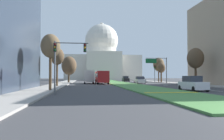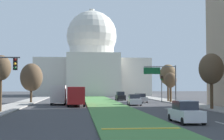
# 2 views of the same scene
# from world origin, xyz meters

# --- Properties ---
(ground_plane) EXTENTS (260.00, 260.00, 0.00)m
(ground_plane) POSITION_xyz_m (0.00, 51.15, 0.00)
(ground_plane) COLOR #3D3D3F
(grass_median) EXTENTS (6.07, 92.08, 0.14)m
(grass_median) POSITION_xyz_m (0.00, 46.04, 0.07)
(grass_median) COLOR #4C8442
(grass_median) RESTS_ON ground_plane
(median_curb_nose) EXTENTS (5.47, 0.50, 0.04)m
(median_curb_nose) POSITION_xyz_m (0.00, 12.02, 0.16)
(median_curb_nose) COLOR gold
(median_curb_nose) RESTS_ON grass_median
(lane_dashes_right) EXTENTS (0.16, 49.41, 0.01)m
(lane_dashes_right) POSITION_xyz_m (7.52, 39.19, 0.00)
(lane_dashes_right) COLOR silver
(lane_dashes_right) RESTS_ON ground_plane
(sidewalk_left) EXTENTS (4.00, 92.08, 0.15)m
(sidewalk_left) POSITION_xyz_m (-14.01, 40.92, 0.07)
(sidewalk_left) COLOR #9E9991
(sidewalk_left) RESTS_ON ground_plane
(sidewalk_right) EXTENTS (4.00, 92.08, 0.15)m
(sidewalk_right) POSITION_xyz_m (14.01, 40.92, 0.07)
(sidewalk_right) COLOR #9E9991
(sidewalk_right) RESTS_ON ground_plane
(capitol_building) EXTENTS (35.87, 29.66, 29.29)m
(capitol_building) POSITION_xyz_m (0.00, 101.63, 10.44)
(capitol_building) COLOR beige
(capitol_building) RESTS_ON ground_plane
(traffic_light_near_left) EXTENTS (3.34, 0.35, 5.20)m
(traffic_light_near_left) POSITION_xyz_m (-10.66, 12.53, 3.80)
(traffic_light_near_left) COLOR #515456
(traffic_light_near_left) RESTS_ON ground_plane
(traffic_light_far_right) EXTENTS (0.28, 0.35, 5.20)m
(traffic_light_far_right) POSITION_xyz_m (11.51, 51.94, 3.31)
(traffic_light_far_right) COLOR #515456
(traffic_light_far_right) RESTS_ON ground_plane
(overhead_guide_sign) EXTENTS (5.50, 0.20, 6.50)m
(overhead_guide_sign) POSITION_xyz_m (9.67, 43.28, 4.64)
(overhead_guide_sign) COLOR #515456
(overhead_guide_sign) RESTS_ON ground_plane
(street_tree_left_near) EXTENTS (2.32, 2.32, 6.91)m
(street_tree_left_near) POSITION_xyz_m (-12.76, 17.94, 5.37)
(street_tree_left_near) COLOR #4C3823
(street_tree_left_near) RESTS_ON ground_plane
(street_tree_left_mid) EXTENTS (2.36, 2.36, 6.68)m
(street_tree_left_mid) POSITION_xyz_m (-13.32, 28.97, 5.13)
(street_tree_left_mid) COLOR #4C3823
(street_tree_left_mid) RESTS_ON ground_plane
(street_tree_right_mid) EXTENTS (3.22, 3.22, 7.35)m
(street_tree_right_mid) POSITION_xyz_m (12.89, 31.14, 5.28)
(street_tree_right_mid) COLOR #4C3823
(street_tree_right_mid) RESTS_ON ground_plane
(street_tree_left_far) EXTENTS (4.03, 4.03, 7.19)m
(street_tree_left_far) POSITION_xyz_m (-12.82, 50.65, 4.65)
(street_tree_left_far) COLOR #4C3823
(street_tree_left_far) RESTS_ON ground_plane
(street_tree_right_far) EXTENTS (2.27, 2.27, 5.59)m
(street_tree_right_far) POSITION_xyz_m (12.52, 49.36, 4.07)
(street_tree_right_far) COLOR #4C3823
(street_tree_right_far) RESTS_ON ground_plane
(street_tree_left_distant) EXTENTS (3.15, 3.15, 6.97)m
(street_tree_left_distant) POSITION_xyz_m (-13.06, 51.99, 4.95)
(street_tree_left_distant) COLOR #4C3823
(street_tree_left_distant) RESTS_ON ground_plane
(street_tree_right_distant) EXTENTS (3.24, 3.24, 7.29)m
(street_tree_right_distant) POSITION_xyz_m (12.97, 52.74, 5.22)
(street_tree_right_distant) COLOR #4C3823
(street_tree_right_distant) RESTS_ON ground_plane
(sedan_lead_stopped) EXTENTS (2.00, 4.39, 1.84)m
(sedan_lead_stopped) POSITION_xyz_m (4.65, 16.53, 0.85)
(sedan_lead_stopped) COLOR silver
(sedan_lead_stopped) RESTS_ON ground_plane
(sedan_midblock) EXTENTS (2.14, 4.34, 1.76)m
(sedan_midblock) POSITION_xyz_m (4.59, 42.38, 0.82)
(sedan_midblock) COLOR silver
(sedan_midblock) RESTS_ON ground_plane
(sedan_distant) EXTENTS (2.11, 4.22, 1.65)m
(sedan_distant) POSITION_xyz_m (7.32, 51.77, 0.78)
(sedan_distant) COLOR #BCBCC1
(sedan_distant) RESTS_ON ground_plane
(sedan_far_horizon) EXTENTS (1.84, 4.38, 1.86)m
(sedan_far_horizon) POSITION_xyz_m (4.70, 61.35, 0.86)
(sedan_far_horizon) COLOR black
(sedan_far_horizon) RESTS_ON ground_plane
(box_truck_delivery) EXTENTS (2.40, 6.40, 3.20)m
(box_truck_delivery) POSITION_xyz_m (-7.58, 45.28, 1.68)
(box_truck_delivery) COLOR silver
(box_truck_delivery) RESTS_ON ground_plane
(city_bus) EXTENTS (2.62, 11.00, 2.95)m
(city_bus) POSITION_xyz_m (-4.65, 42.30, 1.77)
(city_bus) COLOR #B21E1E
(city_bus) RESTS_ON ground_plane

